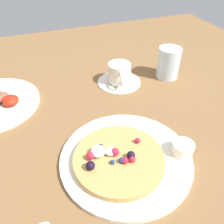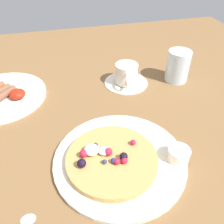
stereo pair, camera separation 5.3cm
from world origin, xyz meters
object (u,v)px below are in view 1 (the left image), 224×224
at_px(pancake_plate, 126,158).
at_px(coffee_saucer, 119,82).
at_px(syrup_ramekin, 183,148).
at_px(coffee_cup, 119,73).
at_px(water_glass, 168,63).

height_order(pancake_plate, coffee_saucer, pancake_plate).
height_order(syrup_ramekin, coffee_cup, coffee_cup).
height_order(syrup_ramekin, water_glass, water_glass).
relative_size(syrup_ramekin, water_glass, 0.48).
xyz_separation_m(pancake_plate, syrup_ramekin, (0.12, -0.03, 0.02)).
xyz_separation_m(coffee_saucer, water_glass, (0.17, -0.02, 0.05)).
bearing_deg(coffee_saucer, water_glass, -6.88).
xyz_separation_m(pancake_plate, coffee_cup, (0.11, 0.31, 0.03)).
distance_m(syrup_ramekin, water_glass, 0.36).
relative_size(pancake_plate, syrup_ramekin, 6.03).
height_order(pancake_plate, coffee_cup, coffee_cup).
bearing_deg(pancake_plate, coffee_saucer, 70.66).
bearing_deg(syrup_ramekin, water_glass, 64.48).
xyz_separation_m(syrup_ramekin, water_glass, (0.16, 0.32, 0.03)).
relative_size(pancake_plate, water_glass, 2.87).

